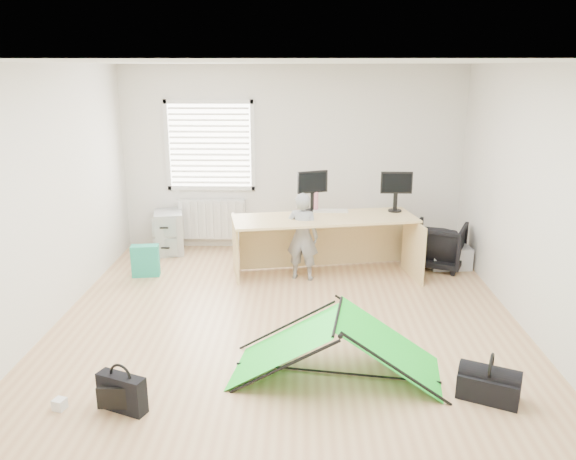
{
  "coord_description": "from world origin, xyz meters",
  "views": [
    {
      "loc": [
        0.15,
        -5.46,
        2.66
      ],
      "look_at": [
        0.0,
        0.4,
        0.95
      ],
      "focal_mm": 35.0,
      "sensor_mm": 36.0,
      "label": 1
    }
  ],
  "objects_px": {
    "desk": "(324,247)",
    "filing_cabinet": "(169,232)",
    "monitor_right": "(395,197)",
    "kite": "(337,345)",
    "office_chair": "(439,245)",
    "person": "(302,237)",
    "storage_crate": "(449,257)",
    "duffel_bag": "(489,387)",
    "monitor_left": "(312,196)",
    "thermos": "(316,201)",
    "laptop_bag": "(122,393)"
  },
  "relations": [
    {
      "from": "desk",
      "to": "filing_cabinet",
      "type": "distance_m",
      "value": 2.44
    },
    {
      "from": "monitor_right",
      "to": "desk",
      "type": "bearing_deg",
      "value": -160.4
    },
    {
      "from": "kite",
      "to": "office_chair",
      "type": "bearing_deg",
      "value": 70.26
    },
    {
      "from": "filing_cabinet",
      "to": "person",
      "type": "relative_size",
      "value": 0.54
    },
    {
      "from": "storage_crate",
      "to": "duffel_bag",
      "type": "distance_m",
      "value": 3.24
    },
    {
      "from": "desk",
      "to": "monitor_left",
      "type": "bearing_deg",
      "value": 104.38
    },
    {
      "from": "office_chair",
      "to": "monitor_right",
      "type": "bearing_deg",
      "value": 29.18
    },
    {
      "from": "monitor_right",
      "to": "person",
      "type": "bearing_deg",
      "value": -159.94
    },
    {
      "from": "person",
      "to": "storage_crate",
      "type": "bearing_deg",
      "value": -151.63
    },
    {
      "from": "desk",
      "to": "monitor_right",
      "type": "bearing_deg",
      "value": 8.32
    },
    {
      "from": "thermos",
      "to": "laptop_bag",
      "type": "bearing_deg",
      "value": -115.37
    },
    {
      "from": "office_chair",
      "to": "duffel_bag",
      "type": "xyz_separation_m",
      "value": [
        -0.31,
        -3.22,
        -0.2
      ]
    },
    {
      "from": "person",
      "to": "duffel_bag",
      "type": "bearing_deg",
      "value": 134.54
    },
    {
      "from": "monitor_right",
      "to": "duffel_bag",
      "type": "bearing_deg",
      "value": -83.75
    },
    {
      "from": "kite",
      "to": "duffel_bag",
      "type": "height_order",
      "value": "kite"
    },
    {
      "from": "desk",
      "to": "monitor_right",
      "type": "height_order",
      "value": "monitor_right"
    },
    {
      "from": "laptop_bag",
      "to": "duffel_bag",
      "type": "height_order",
      "value": "laptop_bag"
    },
    {
      "from": "office_chair",
      "to": "laptop_bag",
      "type": "bearing_deg",
      "value": 69.8
    },
    {
      "from": "desk",
      "to": "kite",
      "type": "bearing_deg",
      "value": -100.26
    },
    {
      "from": "storage_crate",
      "to": "desk",
      "type": "bearing_deg",
      "value": -167.71
    },
    {
      "from": "thermos",
      "to": "storage_crate",
      "type": "xyz_separation_m",
      "value": [
        1.85,
        0.04,
        -0.78
      ]
    },
    {
      "from": "person",
      "to": "storage_crate",
      "type": "xyz_separation_m",
      "value": [
        2.02,
        0.49,
        -0.42
      ]
    },
    {
      "from": "thermos",
      "to": "office_chair",
      "type": "xyz_separation_m",
      "value": [
        1.69,
        0.05,
        -0.62
      ]
    },
    {
      "from": "office_chair",
      "to": "kite",
      "type": "height_order",
      "value": "office_chair"
    },
    {
      "from": "filing_cabinet",
      "to": "monitor_left",
      "type": "distance_m",
      "value": 2.29
    },
    {
      "from": "monitor_left",
      "to": "person",
      "type": "xyz_separation_m",
      "value": [
        -0.13,
        -0.44,
        -0.43
      ]
    },
    {
      "from": "office_chair",
      "to": "kite",
      "type": "xyz_separation_m",
      "value": [
        -1.56,
        -2.87,
        -0.03
      ]
    },
    {
      "from": "filing_cabinet",
      "to": "duffel_bag",
      "type": "bearing_deg",
      "value": -60.02
    },
    {
      "from": "desk",
      "to": "person",
      "type": "height_order",
      "value": "person"
    },
    {
      "from": "monitor_left",
      "to": "desk",
      "type": "bearing_deg",
      "value": -86.94
    },
    {
      "from": "desk",
      "to": "thermos",
      "type": "distance_m",
      "value": 0.64
    },
    {
      "from": "desk",
      "to": "person",
      "type": "distance_m",
      "value": 0.35
    },
    {
      "from": "laptop_bag",
      "to": "thermos",
      "type": "bearing_deg",
      "value": 87.01
    },
    {
      "from": "laptop_bag",
      "to": "duffel_bag",
      "type": "distance_m",
      "value": 3.0
    },
    {
      "from": "desk",
      "to": "monitor_right",
      "type": "distance_m",
      "value": 1.17
    },
    {
      "from": "monitor_right",
      "to": "office_chair",
      "type": "xyz_separation_m",
      "value": [
        0.63,
        0.06,
        -0.69
      ]
    },
    {
      "from": "filing_cabinet",
      "to": "person",
      "type": "distance_m",
      "value": 2.24
    },
    {
      "from": "desk",
      "to": "monitor_left",
      "type": "distance_m",
      "value": 0.7
    },
    {
      "from": "office_chair",
      "to": "laptop_bag",
      "type": "xyz_separation_m",
      "value": [
        -3.31,
        -3.46,
        -0.16
      ]
    },
    {
      "from": "monitor_left",
      "to": "person",
      "type": "relative_size",
      "value": 0.36
    },
    {
      "from": "filing_cabinet",
      "to": "monitor_left",
      "type": "bearing_deg",
      "value": -29.17
    },
    {
      "from": "monitor_left",
      "to": "storage_crate",
      "type": "xyz_separation_m",
      "value": [
        1.89,
        0.05,
        -0.85
      ]
    },
    {
      "from": "monitor_right",
      "to": "storage_crate",
      "type": "distance_m",
      "value": 1.16
    },
    {
      "from": "storage_crate",
      "to": "duffel_bag",
      "type": "height_order",
      "value": "storage_crate"
    },
    {
      "from": "thermos",
      "to": "kite",
      "type": "distance_m",
      "value": 2.89
    },
    {
      "from": "storage_crate",
      "to": "office_chair",
      "type": "bearing_deg",
      "value": 175.21
    },
    {
      "from": "office_chair",
      "to": "person",
      "type": "xyz_separation_m",
      "value": [
        -1.87,
        -0.5,
        0.26
      ]
    },
    {
      "from": "person",
      "to": "laptop_bag",
      "type": "xyz_separation_m",
      "value": [
        -1.44,
        -2.95,
        -0.42
      ]
    },
    {
      "from": "desk",
      "to": "person",
      "type": "relative_size",
      "value": 2.05
    },
    {
      "from": "storage_crate",
      "to": "duffel_bag",
      "type": "relative_size",
      "value": 1.1
    }
  ]
}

